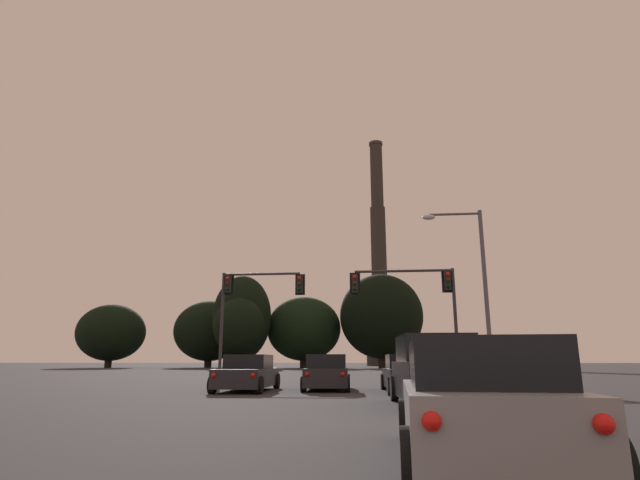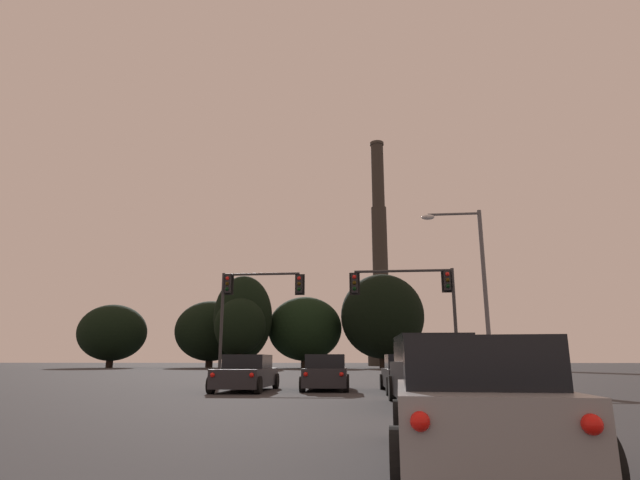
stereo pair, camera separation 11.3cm
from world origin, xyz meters
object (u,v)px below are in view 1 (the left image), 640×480
Objects in this scene: traffic_light_overhead_left at (249,298)px; smokestack at (379,273)px; sedan_left_lane_front at (248,374)px; street_lamp at (475,276)px; hatchback_right_lane_third at (479,405)px; hatchback_center_lane_front at (327,374)px; traffic_light_overhead_right at (419,295)px; sedan_right_lane_front at (409,374)px; suv_right_lane_second at (435,372)px.

traffic_light_overhead_left is 93.10m from smokestack.
street_lamp is at bearing 18.65° from sedan_left_lane_front.
hatchback_center_lane_front is at bearing 104.50° from hatchback_right_lane_third.
traffic_light_overhead_right is at bearing 89.00° from hatchback_right_lane_third.
smokestack is at bearing 84.66° from sedan_left_lane_front.
smokestack is (9.49, 91.02, 17.07)m from traffic_light_overhead_left.
sedan_left_lane_front is 0.78× the size of traffic_light_overhead_right.
sedan_right_lane_front is at bearing 92.00° from hatchback_right_lane_third.
smokestack is (0.91, 99.64, 21.22)m from sedan_right_lane_front.
smokestack reaches higher than street_lamp.
traffic_light_overhead_left is at bearing 118.34° from suv_right_lane_second.
suv_right_lane_second is at bearing 89.60° from hatchback_right_lane_third.
suv_right_lane_second is 107.96m from smokestack.
sedan_right_lane_front is at bearing -3.05° from sedan_left_lane_front.
suv_right_lane_second is 0.79× the size of traffic_light_overhead_left.
traffic_light_overhead_right is at bearing 50.08° from hatchback_center_lane_front.
sedan_left_lane_front is 101.92m from smokestack.
traffic_light_overhead_right is (1.18, 6.91, 3.98)m from sedan_right_lane_front.
suv_right_lane_second is 0.09× the size of smokestack.
sedan_left_lane_front is at bearing -138.75° from traffic_light_overhead_right.
hatchback_right_lane_third is 0.66× the size of traffic_light_overhead_left.
street_lamp is at bearing 44.44° from sedan_right_lane_front.
sedan_left_lane_front is 10.91m from traffic_light_overhead_right.
suv_right_lane_second is 13.73m from traffic_light_overhead_right.
traffic_light_overhead_left is (-8.41, 22.52, 4.15)m from hatchback_right_lane_third.
sedan_left_lane_front is at bearing 175.61° from sedan_right_lane_front.
smokestack is (0.67, 105.89, 20.99)m from suv_right_lane_second.
street_lamp is (3.33, 10.08, 4.22)m from suv_right_lane_second.
traffic_light_overhead_left is at bearing 158.50° from street_lamp.
hatchback_center_lane_front reaches higher than sedan_right_lane_front.
sedan_right_lane_front is 6.27m from suv_right_lane_second.
hatchback_right_lane_third is at bearing -67.13° from sedan_left_lane_front.
hatchback_center_lane_front is (-3.30, 1.07, -0.00)m from sedan_right_lane_front.
suv_right_lane_second is 0.59× the size of street_lamp.
suv_right_lane_second is 1.19× the size of hatchback_center_lane_front.
suv_right_lane_second is at bearing -66.65° from hatchback_center_lane_front.
suv_right_lane_second reaches higher than sedan_left_lane_front.
hatchback_right_lane_third reaches higher than sedan_right_lane_front.
sedan_left_lane_front is 0.95× the size of suv_right_lane_second.
hatchback_center_lane_front is 100.92m from smokestack.
traffic_light_overhead_left is at bearing -95.95° from smokestack.
hatchback_center_lane_front is at bearing -158.18° from street_lamp.
sedan_left_lane_front is 0.75× the size of traffic_light_overhead_left.
traffic_light_overhead_right is (9.76, -1.70, -0.17)m from traffic_light_overhead_left.
sedan_right_lane_front is at bearing -45.11° from traffic_light_overhead_left.
smokestack is (7.36, 99.42, 21.22)m from sedan_left_lane_front.
suv_right_lane_second is 17.73m from traffic_light_overhead_left.
sedan_right_lane_front is 8.06m from traffic_light_overhead_right.
sedan_right_lane_front is 0.75× the size of traffic_light_overhead_left.
hatchback_center_lane_front is (3.16, 0.85, -0.00)m from sedan_left_lane_front.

